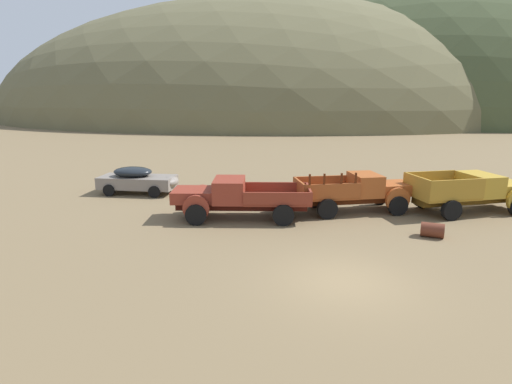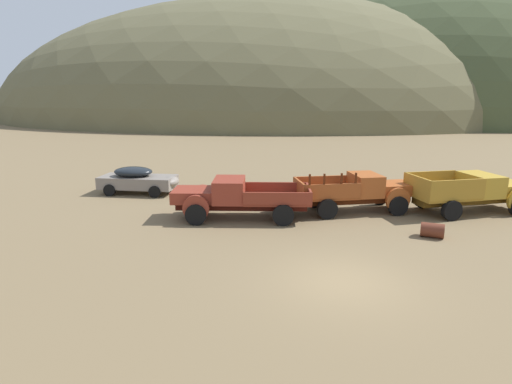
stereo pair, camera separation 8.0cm
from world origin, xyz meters
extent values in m
plane|color=brown|center=(0.00, 0.00, 0.00)|extent=(300.00, 300.00, 0.00)
ellipsoid|color=brown|center=(-13.14, 84.03, 0.00)|extent=(115.44, 79.85, 49.73)
ellipsoid|color=#424C2D|center=(26.15, 84.42, 0.00)|extent=(80.22, 62.61, 54.23)
cube|color=slate|center=(-11.15, 10.65, 0.68)|extent=(4.37, 1.86, 0.68)
ellipsoid|color=black|center=(-11.41, 10.66, 1.28)|extent=(2.28, 1.63, 0.57)
ellipsoid|color=slate|center=(-9.19, 10.64, 0.75)|extent=(0.97, 1.47, 0.61)
cylinder|color=black|center=(-9.81, 9.73, 0.34)|extent=(0.68, 0.21, 0.68)
cylinder|color=black|center=(-9.79, 11.55, 0.34)|extent=(0.68, 0.21, 0.68)
cylinder|color=black|center=(-12.51, 9.75, 0.34)|extent=(0.68, 0.21, 0.68)
cylinder|color=black|center=(-12.50, 11.58, 0.34)|extent=(0.68, 0.21, 0.68)
cube|color=#42140D|center=(-4.29, 6.45, 0.66)|extent=(6.15, 1.65, 0.36)
cube|color=maroon|center=(-6.52, 6.21, 1.11)|extent=(2.10, 2.00, 0.55)
cube|color=#B7B2A8|center=(-7.41, 6.12, 1.09)|extent=(0.21, 1.25, 0.44)
cylinder|color=maroon|center=(-6.38, 7.31, 0.76)|extent=(1.21, 0.31, 1.20)
cylinder|color=maroon|center=(-6.15, 5.17, 0.76)|extent=(1.21, 0.31, 1.20)
cube|color=maroon|center=(-4.86, 6.39, 1.36)|extent=(1.62, 2.22, 1.05)
cube|color=black|center=(-5.49, 6.32, 1.57)|extent=(0.24, 1.76, 0.59)
cube|color=maroon|center=(-2.64, 6.62, 0.90)|extent=(3.28, 2.48, 0.12)
cube|color=maroon|center=(-2.75, 7.70, 1.23)|extent=(3.06, 0.42, 0.55)
cube|color=maroon|center=(-2.52, 5.54, 1.23)|extent=(3.06, 0.42, 0.55)
cube|color=maroon|center=(-1.17, 6.78, 1.23)|extent=(0.33, 2.17, 0.55)
cylinder|color=black|center=(-6.38, 7.36, 0.48)|extent=(0.98, 0.38, 0.96)
cylinder|color=black|center=(-6.14, 5.11, 0.48)|extent=(0.98, 0.38, 0.96)
cylinder|color=black|center=(-2.50, 7.77, 0.48)|extent=(0.98, 0.38, 0.96)
cylinder|color=black|center=(-2.26, 5.53, 0.48)|extent=(0.98, 0.38, 0.96)
cube|color=#51220D|center=(1.09, 8.30, 0.66)|extent=(5.54, 2.46, 0.36)
cube|color=#A34C1E|center=(3.03, 8.89, 1.11)|extent=(2.13, 2.06, 0.55)
cube|color=#B7B2A8|center=(3.81, 9.12, 1.09)|extent=(0.40, 1.10, 0.44)
cylinder|color=#A34C1E|center=(3.09, 7.89, 0.76)|extent=(1.20, 0.52, 1.20)
cylinder|color=#A34C1E|center=(2.53, 9.75, 0.76)|extent=(1.20, 0.52, 1.20)
cube|color=#A34C1E|center=(1.59, 8.45, 1.36)|extent=(1.76, 2.16, 1.05)
cube|color=black|center=(2.14, 8.62, 1.57)|extent=(0.50, 1.54, 0.59)
cube|color=#97471E|center=(-0.36, 7.87, 0.90)|extent=(3.23, 2.67, 0.12)
cube|color=#97471E|center=(-0.08, 6.93, 1.31)|extent=(2.69, 0.89, 0.70)
cube|color=#97471E|center=(-0.64, 8.81, 1.31)|extent=(2.69, 0.89, 0.70)
cube|color=#97471E|center=(-1.63, 7.49, 1.31)|extent=(0.66, 1.90, 0.70)
cube|color=#51220D|center=(-1.14, 6.62, 1.91)|extent=(0.10, 0.10, 0.50)
cube|color=#51220D|center=(-0.48, 6.81, 1.91)|extent=(0.10, 0.10, 0.50)
cube|color=#51220D|center=(0.32, 7.05, 1.91)|extent=(0.10, 0.10, 0.50)
cube|color=#51220D|center=(0.99, 7.25, 1.91)|extent=(0.10, 0.10, 0.50)
cylinder|color=black|center=(3.10, 7.84, 0.48)|extent=(1.00, 0.54, 0.96)
cylinder|color=black|center=(2.52, 9.80, 0.48)|extent=(1.00, 0.54, 0.96)
cylinder|color=black|center=(-0.29, 6.83, 0.48)|extent=(1.00, 0.54, 0.96)
cylinder|color=black|center=(-0.87, 8.78, 0.48)|extent=(1.00, 0.54, 0.96)
cube|color=#593D12|center=(6.72, 9.01, 0.66)|extent=(5.69, 2.89, 0.36)
cube|color=#B28928|center=(8.68, 9.72, 1.11)|extent=(2.31, 2.33, 0.55)
cylinder|color=#B28928|center=(8.09, 10.66, 0.76)|extent=(1.19, 0.58, 1.20)
cube|color=#B28928|center=(7.22, 9.19, 1.36)|extent=(1.95, 2.43, 1.05)
cube|color=black|center=(7.78, 9.39, 1.57)|extent=(0.65, 1.70, 0.59)
cube|color=#A47826|center=(5.26, 8.49, 0.90)|extent=(3.44, 3.04, 0.12)
cube|color=#A47826|center=(5.63, 7.45, 1.43)|extent=(2.73, 1.07, 0.95)
cube|color=#A47826|center=(4.88, 9.52, 1.43)|extent=(2.73, 1.07, 0.95)
cube|color=#A47826|center=(3.96, 8.02, 1.43)|extent=(0.84, 2.10, 0.95)
cylinder|color=black|center=(8.07, 10.72, 0.48)|extent=(1.00, 0.59, 0.96)
cylinder|color=black|center=(5.42, 7.33, 0.48)|extent=(1.00, 0.59, 0.96)
cylinder|color=black|center=(4.64, 9.48, 0.48)|extent=(1.00, 0.59, 0.96)
cylinder|color=#5B2819|center=(3.92, 4.77, 0.30)|extent=(1.03, 0.81, 0.60)
ellipsoid|color=#4C8438|center=(9.30, 13.34, 0.13)|extent=(0.61, 0.55, 0.49)
ellipsoid|color=#4C8438|center=(9.62, 13.21, 0.12)|extent=(0.64, 0.58, 0.45)
ellipsoid|color=#4C8438|center=(9.45, 13.16, 0.13)|extent=(0.62, 0.56, 0.49)
ellipsoid|color=#3D702D|center=(-1.71, 10.60, 0.28)|extent=(0.95, 0.86, 1.03)
ellipsoid|color=#3D702D|center=(-1.61, 10.77, 0.16)|extent=(0.78, 0.70, 0.58)
camera|label=1|loc=(-1.15, -12.66, 5.84)|focal=29.87mm
camera|label=2|loc=(-1.07, -12.65, 5.84)|focal=29.87mm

